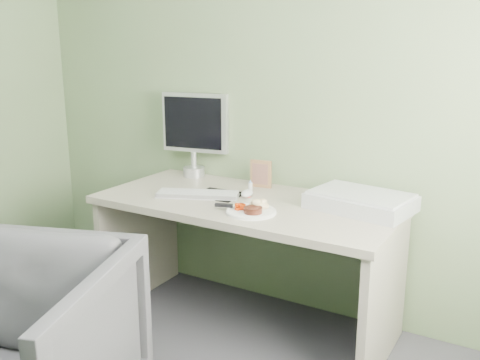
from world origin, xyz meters
The scene contains 15 objects.
wall_back centered at (0.00, 2.00, 1.35)m, with size 3.50×3.50×0.00m, color #6E885F.
desk centered at (0.00, 1.62, 0.55)m, with size 1.60×0.75×0.73m.
plate centered at (0.13, 1.44, 0.74)m, with size 0.25×0.25×0.01m, color white.
steak centered at (0.15, 1.42, 0.76)m, with size 0.09×0.09×0.03m, color black.
potato_pile centered at (0.16, 1.49, 0.77)m, with size 0.10×0.07×0.05m, color tan.
carrot_heap centered at (0.07, 1.44, 0.76)m, with size 0.06×0.05×0.04m, color red.
steak_knife centered at (0.02, 1.43, 0.75)m, with size 0.23×0.10×0.02m.
mousepad centered at (-0.18, 1.63, 0.73)m, with size 0.24×0.21×0.00m, color black.
keyboard centered at (-0.27, 1.55, 0.75)m, with size 0.44×0.13×0.02m, color white.
computer_mouse centered at (-0.03, 1.68, 0.75)m, with size 0.06×0.11×0.04m, color white.
photo_frame centered at (-0.06, 1.90, 0.81)m, with size 0.13×0.01×0.16m, color #986A47.
eyedrop_bottle centered at (-0.07, 1.78, 0.76)m, with size 0.02×0.02×0.07m.
scanner centered at (0.57, 1.77, 0.77)m, with size 0.49×0.33×0.08m, color silver.
monitor centered at (-0.55, 1.94, 1.02)m, with size 0.43×0.14×0.51m.
desk_chair centered at (-0.32, 0.35, 0.39)m, with size 0.84×0.87×0.79m, color #3E3D43.
Camera 1 is at (1.34, -0.74, 1.54)m, focal length 40.00 mm.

